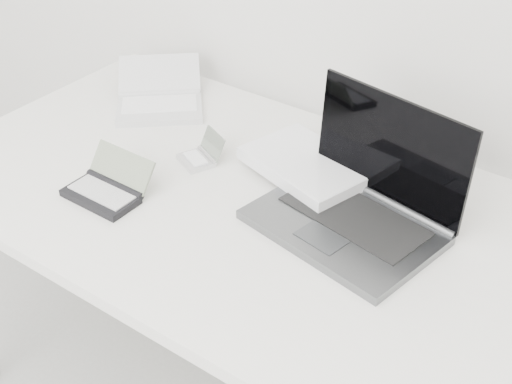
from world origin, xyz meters
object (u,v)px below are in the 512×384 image
Objects in this scene: desk at (279,229)px; netbook_open_white at (160,99)px; laptop_large at (339,190)px; palmtop_charcoal at (107,189)px.

desk is 0.56m from netbook_open_white.
netbook_open_white reaches higher than desk.
laptop_large reaches higher than desk.
desk is at bearing -123.80° from laptop_large.
palmtop_charcoal is (-0.42, -0.26, -0.02)m from laptop_large.
palmtop_charcoal reaches higher than netbook_open_white.
laptop_large is at bearing -52.01° from netbook_open_white.
palmtop_charcoal is at bearing -138.26° from laptop_large.
laptop_large is 0.61m from netbook_open_white.
netbook_open_white is at bearing 116.89° from palmtop_charcoal.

